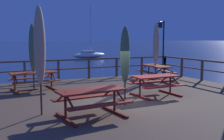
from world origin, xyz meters
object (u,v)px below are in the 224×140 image
(picnic_table_mid_right, at_px, (156,69))
(patio_umbrella_short_mid, at_px, (156,44))
(lamp_post_hooked, at_px, (162,40))
(sailboat_distant, at_px, (89,55))
(patio_umbrella_tall_mid_left, at_px, (125,55))
(patio_umbrella_tall_back_right, at_px, (40,46))
(patio_umbrella_tall_mid_right, at_px, (33,48))
(picnic_table_front_right, at_px, (34,77))
(picnic_table_back_right, at_px, (91,97))
(picnic_table_front_left, at_px, (156,81))

(picnic_table_mid_right, xyz_separation_m, patio_umbrella_short_mid, (-0.02, 0.02, 1.35))
(lamp_post_hooked, distance_m, sailboat_distant, 25.04)
(patio_umbrella_tall_mid_left, bearing_deg, patio_umbrella_short_mid, 45.73)
(patio_umbrella_tall_back_right, height_order, lamp_post_hooked, lamp_post_hooked)
(picnic_table_mid_right, height_order, patio_umbrella_tall_mid_right, patio_umbrella_tall_mid_right)
(picnic_table_front_right, bearing_deg, picnic_table_back_right, -80.33)
(patio_umbrella_tall_mid_right, distance_m, patio_umbrella_tall_mid_left, 4.52)
(picnic_table_mid_right, bearing_deg, patio_umbrella_tall_mid_left, -134.53)
(patio_umbrella_tall_mid_left, bearing_deg, lamp_post_hooked, 45.50)
(picnic_table_mid_right, bearing_deg, picnic_table_front_right, -178.12)
(patio_umbrella_tall_back_right, xyz_separation_m, sailboat_distant, (12.68, 29.96, -2.17))
(patio_umbrella_short_mid, xyz_separation_m, sailboat_distant, (5.95, 25.81, -2.12))
(picnic_table_mid_right, bearing_deg, lamp_post_hooked, 45.58)
(patio_umbrella_tall_back_right, bearing_deg, lamp_post_hooked, 34.17)
(sailboat_distant, bearing_deg, picnic_table_front_right, -115.20)
(lamp_post_hooked, bearing_deg, patio_umbrella_short_mid, -135.22)
(picnic_table_front_left, height_order, patio_umbrella_tall_mid_right, patio_umbrella_tall_mid_right)
(picnic_table_back_right, bearing_deg, patio_umbrella_tall_back_right, 148.30)
(picnic_table_front_right, relative_size, sailboat_distant, 0.26)
(picnic_table_front_right, relative_size, patio_umbrella_tall_mid_right, 0.72)
(picnic_table_front_right, height_order, picnic_table_back_right, same)
(picnic_table_front_left, bearing_deg, picnic_table_back_right, -153.84)
(picnic_table_front_left, relative_size, patio_umbrella_tall_mid_left, 0.69)
(picnic_table_mid_right, relative_size, patio_umbrella_short_mid, 0.69)
(patio_umbrella_tall_mid_left, xyz_separation_m, patio_umbrella_short_mid, (4.04, 4.14, 0.28))
(patio_umbrella_tall_back_right, bearing_deg, picnic_table_mid_right, 31.50)
(patio_umbrella_tall_back_right, distance_m, patio_umbrella_tall_mid_right, 3.95)
(patio_umbrella_tall_mid_right, bearing_deg, picnic_table_front_right, 141.80)
(picnic_table_front_left, relative_size, patio_umbrella_tall_mid_right, 0.64)
(picnic_table_front_left, distance_m, sailboat_distant, 30.28)
(picnic_table_back_right, bearing_deg, patio_umbrella_short_mid, 41.73)
(picnic_table_front_right, bearing_deg, patio_umbrella_short_mid, 2.07)
(picnic_table_front_right, bearing_deg, lamp_post_hooked, 11.40)
(patio_umbrella_short_mid, xyz_separation_m, lamp_post_hooked, (1.32, 1.31, 0.21))
(picnic_table_front_left, bearing_deg, lamp_post_hooked, 52.20)
(patio_umbrella_tall_back_right, bearing_deg, patio_umbrella_short_mid, 31.69)
(picnic_table_mid_right, distance_m, patio_umbrella_tall_back_right, 8.04)
(picnic_table_mid_right, height_order, patio_umbrella_tall_mid_left, patio_umbrella_tall_mid_left)
(picnic_table_front_left, xyz_separation_m, sailboat_distant, (8.22, 29.13, -0.77))
(picnic_table_front_right, relative_size, picnic_table_back_right, 1.00)
(lamp_post_hooked, bearing_deg, picnic_table_mid_right, -134.42)
(sailboat_distant, bearing_deg, lamp_post_hooked, -100.69)
(picnic_table_front_right, bearing_deg, picnic_table_front_left, -37.53)
(picnic_table_front_left, bearing_deg, patio_umbrella_tall_mid_right, 142.47)
(picnic_table_front_left, distance_m, patio_umbrella_tall_mid_left, 2.22)
(picnic_table_front_left, relative_size, patio_umbrella_short_mid, 0.59)
(patio_umbrella_short_mid, height_order, sailboat_distant, sailboat_distant)
(lamp_post_hooked, bearing_deg, patio_umbrella_tall_back_right, -145.83)
(picnic_table_back_right, relative_size, patio_umbrella_tall_mid_left, 0.78)
(picnic_table_back_right, xyz_separation_m, patio_umbrella_tall_mid_left, (1.47, 0.77, 1.07))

